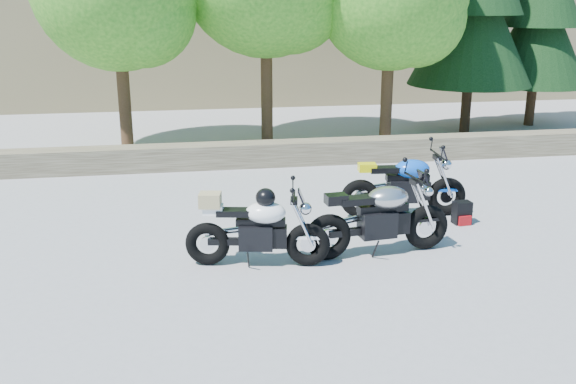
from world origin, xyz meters
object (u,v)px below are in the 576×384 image
object	(u,v)px
silver_bike	(380,219)
blue_bike	(405,186)
white_bike	(257,228)
backpack	(462,213)

from	to	relation	value
silver_bike	blue_bike	size ratio (longest dim) A/B	1.02
white_bike	blue_bike	bearing A→B (deg)	42.52
blue_bike	backpack	xyz separation A→B (m)	(0.78, -0.51, -0.33)
blue_bike	silver_bike	bearing A→B (deg)	-115.75
backpack	blue_bike	bearing A→B (deg)	141.71
white_bike	backpack	size ratio (longest dim) A/B	5.30
blue_bike	backpack	size ratio (longest dim) A/B	5.73
silver_bike	white_bike	xyz separation A→B (m)	(-1.71, -0.11, 0.01)
white_bike	backpack	xyz separation A→B (m)	(3.38, 1.10, -0.35)
white_bike	backpack	bearing A→B (deg)	28.80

